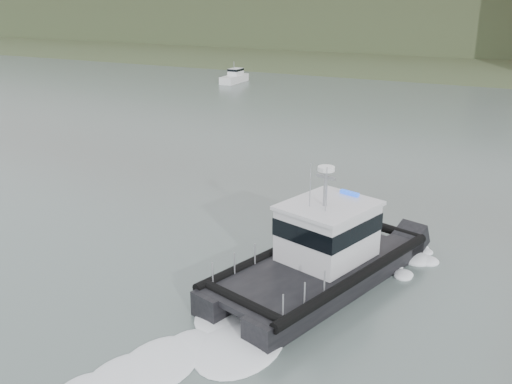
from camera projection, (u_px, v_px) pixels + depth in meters
ground at (177, 277)px, 28.05m from camera, size 400.00×400.00×0.00m
headlands at (487, 22)px, 131.23m from camera, size 500.00×105.36×27.12m
patrol_boat at (322, 253)px, 27.22m from camera, size 7.74×13.12×6.00m
motorboat at (235, 77)px, 89.33m from camera, size 2.18×6.17×3.37m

